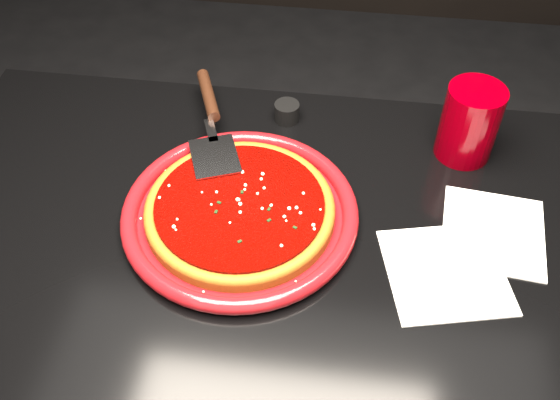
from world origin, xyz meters
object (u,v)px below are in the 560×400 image
object	(u,v)px
table	(271,370)
ramekin	(287,112)
cup	(469,123)
pizza_server	(212,121)
plate	(240,213)

from	to	relation	value
table	ramekin	xyz separation A→B (m)	(-0.01, 0.32, 0.39)
cup	pizza_server	bearing A→B (deg)	-176.19
cup	ramekin	xyz separation A→B (m)	(-0.32, 0.05, -0.05)
plate	ramekin	world-z (taller)	ramekin
plate	cup	world-z (taller)	cup
plate	ramekin	bearing A→B (deg)	80.27
pizza_server	ramekin	bearing A→B (deg)	11.36
pizza_server	cup	size ratio (longest dim) A/B	2.38
plate	ramekin	size ratio (longest dim) A/B	8.13
pizza_server	plate	bearing A→B (deg)	-86.99
pizza_server	ramekin	world-z (taller)	pizza_server
pizza_server	ramekin	size ratio (longest dim) A/B	6.98
table	plate	xyz separation A→B (m)	(-0.05, 0.06, 0.39)
table	cup	distance (m)	0.60
table	pizza_server	xyz separation A→B (m)	(-0.13, 0.24, 0.42)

